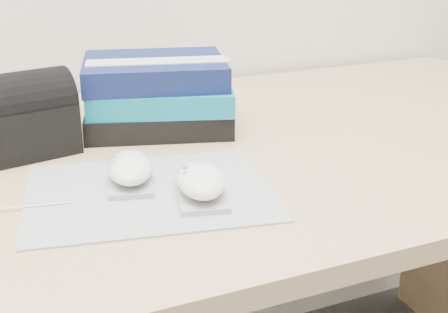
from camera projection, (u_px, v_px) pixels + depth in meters
name	position (u px, v px, depth m)	size (l,w,h in m)	color
desk	(201.00, 253.00, 1.16)	(1.60, 0.80, 0.73)	tan
mousepad	(149.00, 192.00, 0.85)	(0.33, 0.26, 0.00)	gray
mouse_rear	(130.00, 170.00, 0.86)	(0.09, 0.12, 0.05)	#AAABAD
mouse_front	(201.00, 182.00, 0.82)	(0.09, 0.13, 0.05)	#ACABAE
book_stack	(158.00, 94.00, 1.09)	(0.30, 0.26, 0.12)	black
pouch	(26.00, 115.00, 0.97)	(0.15, 0.12, 0.13)	black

